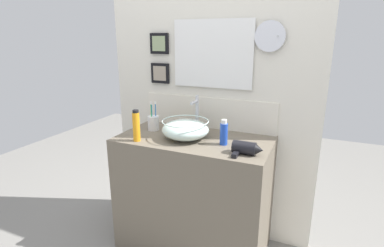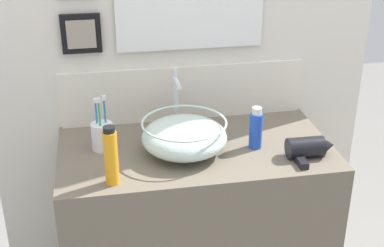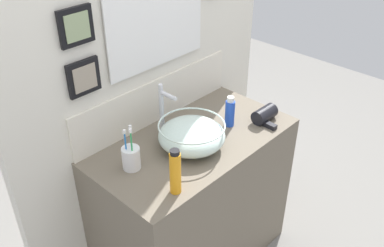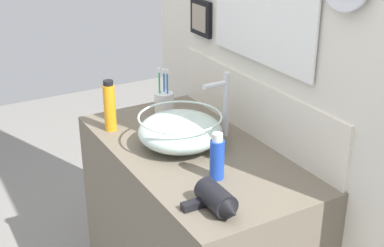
{
  "view_description": "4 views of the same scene",
  "coord_description": "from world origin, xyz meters",
  "px_view_note": "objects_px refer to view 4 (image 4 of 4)",
  "views": [
    {
      "loc": [
        0.74,
        -1.74,
        1.48
      ],
      "look_at": [
        -0.01,
        0.0,
        0.93
      ],
      "focal_mm": 28.0,
      "sensor_mm": 36.0,
      "label": 1
    },
    {
      "loc": [
        -0.34,
        -1.74,
        1.77
      ],
      "look_at": [
        -0.01,
        0.0,
        0.93
      ],
      "focal_mm": 50.0,
      "sensor_mm": 36.0,
      "label": 2
    },
    {
      "loc": [
        -1.23,
        -1.15,
        2.0
      ],
      "look_at": [
        -0.01,
        0.0,
        0.93
      ],
      "focal_mm": 40.0,
      "sensor_mm": 36.0,
      "label": 3
    },
    {
      "loc": [
        1.52,
        -0.88,
        1.71
      ],
      "look_at": [
        -0.01,
        0.0,
        0.93
      ],
      "focal_mm": 50.0,
      "sensor_mm": 36.0,
      "label": 4
    }
  ],
  "objects_px": {
    "glass_bowl_sink": "(180,130)",
    "hair_drier": "(217,201)",
    "spray_bottle": "(110,106)",
    "faucet": "(224,101)",
    "toothbrush_cup": "(164,104)",
    "lotion_bottle": "(217,158)"
  },
  "relations": [
    {
      "from": "glass_bowl_sink",
      "to": "hair_drier",
      "type": "relative_size",
      "value": 1.77
    },
    {
      "from": "spray_bottle",
      "to": "hair_drier",
      "type": "bearing_deg",
      "value": 4.29
    },
    {
      "from": "faucet",
      "to": "hair_drier",
      "type": "xyz_separation_m",
      "value": [
        0.44,
        -0.3,
        -0.11
      ]
    },
    {
      "from": "toothbrush_cup",
      "to": "lotion_bottle",
      "type": "xyz_separation_m",
      "value": [
        0.56,
        -0.09,
        0.02
      ]
    },
    {
      "from": "faucet",
      "to": "lotion_bottle",
      "type": "relative_size",
      "value": 1.59
    },
    {
      "from": "hair_drier",
      "to": "lotion_bottle",
      "type": "bearing_deg",
      "value": 148.16
    },
    {
      "from": "glass_bowl_sink",
      "to": "hair_drier",
      "type": "distance_m",
      "value": 0.45
    },
    {
      "from": "faucet",
      "to": "spray_bottle",
      "type": "bearing_deg",
      "value": -127.23
    },
    {
      "from": "toothbrush_cup",
      "to": "glass_bowl_sink",
      "type": "bearing_deg",
      "value": -15.78
    },
    {
      "from": "glass_bowl_sink",
      "to": "lotion_bottle",
      "type": "relative_size",
      "value": 1.93
    },
    {
      "from": "faucet",
      "to": "toothbrush_cup",
      "type": "bearing_deg",
      "value": -160.16
    },
    {
      "from": "hair_drier",
      "to": "toothbrush_cup",
      "type": "distance_m",
      "value": 0.76
    },
    {
      "from": "spray_bottle",
      "to": "lotion_bottle",
      "type": "relative_size",
      "value": 1.28
    },
    {
      "from": "hair_drier",
      "to": "faucet",
      "type": "bearing_deg",
      "value": 145.35
    },
    {
      "from": "hair_drier",
      "to": "lotion_bottle",
      "type": "distance_m",
      "value": 0.2
    },
    {
      "from": "glass_bowl_sink",
      "to": "hair_drier",
      "type": "bearing_deg",
      "value": -14.59
    },
    {
      "from": "faucet",
      "to": "hair_drier",
      "type": "bearing_deg",
      "value": -34.65
    },
    {
      "from": "faucet",
      "to": "hair_drier",
      "type": "distance_m",
      "value": 0.54
    },
    {
      "from": "toothbrush_cup",
      "to": "lotion_bottle",
      "type": "height_order",
      "value": "toothbrush_cup"
    },
    {
      "from": "toothbrush_cup",
      "to": "spray_bottle",
      "type": "relative_size",
      "value": 1.03
    },
    {
      "from": "glass_bowl_sink",
      "to": "spray_bottle",
      "type": "xyz_separation_m",
      "value": [
        -0.27,
        -0.17,
        0.04
      ]
    },
    {
      "from": "glass_bowl_sink",
      "to": "lotion_bottle",
      "type": "distance_m",
      "value": 0.27
    }
  ]
}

